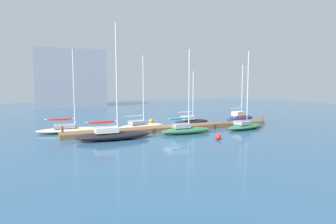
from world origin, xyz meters
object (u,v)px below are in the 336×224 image
sailboat_2 (141,125)px  sailboat_5 (245,125)px  mooring_buoy_orange (151,121)px  harbor_building_distant (70,78)px  sailboat_3 (186,129)px  mooring_buoy_red (218,137)px  sailboat_4 (191,121)px  sailboat_1 (113,134)px  sailboat_6 (240,117)px  sailboat_0 (71,129)px

sailboat_2 → sailboat_5: (11.44, -5.80, 0.05)m
mooring_buoy_orange → harbor_building_distant: bearing=100.5°
sailboat_3 → sailboat_5: 8.12m
mooring_buoy_red → harbor_building_distant: (-8.71, 49.42, 6.47)m
sailboat_2 → mooring_buoy_orange: (2.65, 3.26, -0.09)m
sailboat_3 → sailboat_4: 6.75m
sailboat_3 → sailboat_5: bearing=1.5°
sailboat_1 → sailboat_3: (8.25, -0.03, -0.04)m
sailboat_5 → harbor_building_distant: harbor_building_distant is taller
sailboat_6 → sailboat_0: bearing=165.1°
sailboat_1 → sailboat_3: sailboat_1 is taller
sailboat_0 → mooring_buoy_orange: 11.21m
sailboat_5 → harbor_building_distant: size_ratio=0.60×
mooring_buoy_orange → sailboat_5: bearing=-45.9°
mooring_buoy_red → sailboat_4: bearing=76.1°
sailboat_0 → sailboat_3: sailboat_0 is taller
sailboat_5 → sailboat_6: bearing=44.9°
sailboat_1 → sailboat_2: size_ratio=1.27×
sailboat_5 → sailboat_6: size_ratio=1.14×
sailboat_1 → sailboat_3: size_ratio=1.23×
sailboat_4 → mooring_buoy_red: size_ratio=12.02×
sailboat_2 → sailboat_6: size_ratio=1.09×
sailboat_0 → harbor_building_distant: bearing=89.6°
sailboat_4 → harbor_building_distant: (-11.19, 39.44, 6.24)m
sailboat_4 → sailboat_5: 7.26m
sailboat_5 → harbor_building_distant: bearing=98.0°
sailboat_0 → sailboat_5: 20.79m
sailboat_0 → harbor_building_distant: harbor_building_distant is taller
sailboat_1 → mooring_buoy_red: bearing=-23.0°
mooring_buoy_orange → mooring_buoy_red: mooring_buoy_orange is taller
harbor_building_distant → sailboat_5: bearing=-71.1°
sailboat_1 → mooring_buoy_orange: sailboat_1 is taller
sailboat_5 → sailboat_1: bearing=168.1°
sailboat_5 → mooring_buoy_red: (-6.78, -4.14, -0.21)m
sailboat_2 → sailboat_4: sailboat_2 is taller
sailboat_2 → sailboat_5: bearing=-34.6°
sailboat_0 → sailboat_2: (8.28, -0.79, 0.00)m
sailboat_3 → sailboat_6: size_ratio=1.13×
sailboat_4 → mooring_buoy_orange: bearing=138.3°
sailboat_3 → mooring_buoy_orange: size_ratio=12.77×
sailboat_1 → sailboat_4: bearing=26.6°
sailboat_6 → mooring_buoy_red: bearing=-150.2°
sailboat_1 → sailboat_5: sailboat_1 is taller
sailboat_5 → mooring_buoy_red: 7.94m
mooring_buoy_orange → mooring_buoy_red: (2.01, -13.20, -0.07)m
sailboat_5 → sailboat_6: sailboat_5 is taller
sailboat_0 → mooring_buoy_orange: size_ratio=12.90×
mooring_buoy_red → sailboat_0: bearing=140.4°
sailboat_1 → sailboat_4: sailboat_1 is taller
sailboat_2 → sailboat_4: 7.14m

